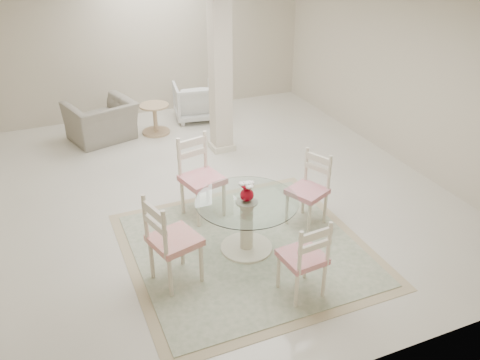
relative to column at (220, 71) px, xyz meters
name	(u,v)px	position (x,y,z in m)	size (l,w,h in m)	color
ground	(222,189)	(-0.50, -1.30, -1.35)	(7.00, 7.00, 0.00)	silver
room_shell	(219,63)	(-0.50, -1.30, 0.51)	(6.02, 7.02, 2.71)	beige
column	(220,71)	(0.00, 0.00, 0.00)	(0.30, 0.30, 2.70)	beige
area_rug	(246,249)	(-0.76, -2.81, -1.34)	(2.79, 2.79, 0.02)	tan
dining_table	(247,225)	(-0.76, -2.81, -1.00)	(1.18, 1.18, 0.68)	beige
red_vase	(247,192)	(-0.76, -2.81, -0.55)	(0.19, 0.17, 0.24)	#A00415
dining_chair_east	(311,184)	(0.23, -2.56, -0.79)	(0.56, 0.56, 1.06)	beige
dining_chair_north	(199,171)	(-1.00, -1.81, -0.72)	(0.58, 0.58, 1.20)	#F6E6CA
dining_chair_west	(168,236)	(-1.76, -3.05, -0.73)	(0.58, 0.58, 1.18)	beige
dining_chair_south	(307,254)	(-0.53, -3.80, -0.80)	(0.45, 0.45, 1.04)	#F6E8CA
recliner_taupe	(102,121)	(-1.78, 1.16, -1.01)	(1.06, 0.93, 0.69)	gray
armchair_white	(195,101)	(0.02, 1.48, -1.00)	(0.75, 0.77, 0.70)	white
side_table	(155,120)	(-0.85, 1.09, -1.10)	(0.52, 0.52, 0.54)	tan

